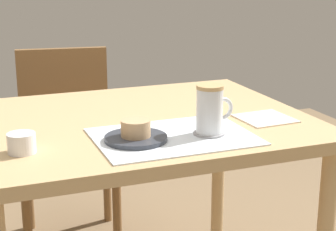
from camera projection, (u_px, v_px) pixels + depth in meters
The scene contains 9 objects.
dining_table at pixel (138, 147), 1.70m from camera, with size 1.01×0.80×0.74m.
wooden_chair at pixel (67, 137), 2.39m from camera, with size 0.48×0.48×0.82m.
placemat at pixel (173, 137), 1.50m from camera, with size 0.42×0.30×0.00m, color white.
pastry_plate at pixel (136, 138), 1.46m from camera, with size 0.16×0.16×0.01m, color #333842.
pastry at pixel (136, 128), 1.45m from camera, with size 0.08×0.08×0.04m, color tan.
coffee_coaster at pixel (209, 133), 1.51m from camera, with size 0.09×0.09×0.01m, color #99999E.
coffee_mug at pixel (210, 109), 1.49m from camera, with size 0.11×0.07×0.13m.
paper_napkin at pixel (265, 118), 1.66m from camera, with size 0.15×0.15×0.00m, color silver.
sugar_bowl at pixel (22, 143), 1.37m from camera, with size 0.07×0.07×0.05m, color white.
Camera 1 is at (-0.49, -1.53, 1.20)m, focal length 60.00 mm.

